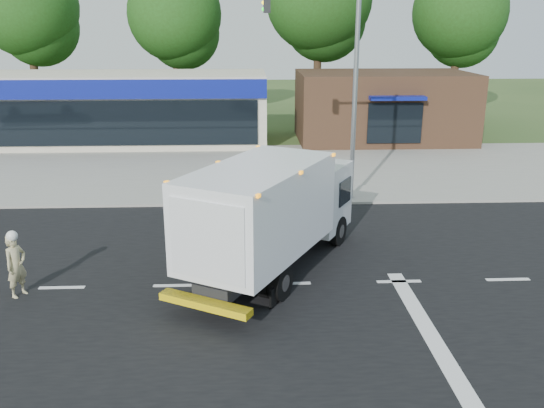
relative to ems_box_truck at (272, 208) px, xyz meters
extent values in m
plane|color=#385123|center=(0.40, -0.89, -1.86)|extent=(120.00, 120.00, 0.00)
cube|color=black|center=(0.40, -0.89, -1.85)|extent=(60.00, 14.00, 0.02)
cube|color=gray|center=(0.40, 7.31, -1.80)|extent=(60.00, 2.40, 0.12)
cube|color=gray|center=(0.40, 13.11, -1.85)|extent=(60.00, 9.00, 0.02)
cube|color=silver|center=(-5.60, -0.89, -1.84)|extent=(1.20, 0.15, 0.01)
cube|color=silver|center=(-2.60, -0.89, -1.84)|extent=(1.20, 0.15, 0.01)
cube|color=silver|center=(0.40, -0.89, -1.84)|extent=(1.20, 0.15, 0.01)
cube|color=silver|center=(3.40, -0.89, -1.84)|extent=(1.20, 0.15, 0.01)
cube|color=silver|center=(6.40, -0.89, -1.84)|extent=(1.20, 0.15, 0.01)
cube|color=silver|center=(3.40, -3.89, -1.84)|extent=(0.40, 7.00, 0.01)
cube|color=black|center=(-0.39, -0.69, -1.17)|extent=(3.23, 4.75, 0.34)
cube|color=silver|center=(1.30, 2.34, -0.34)|extent=(2.79, 2.73, 2.05)
cube|color=black|center=(1.75, 3.15, -0.14)|extent=(1.70, 1.03, 0.88)
cube|color=white|center=(-0.39, -0.69, 0.20)|extent=(4.43, 5.42, 2.30)
cube|color=silver|center=(-1.58, -2.85, 0.15)|extent=(1.74, 1.00, 1.86)
cube|color=yellow|center=(-1.67, -3.00, -1.32)|extent=(2.22, 1.44, 0.18)
cube|color=orange|center=(-0.39, -0.69, 1.32)|extent=(4.37, 5.26, 0.08)
cylinder|color=black|center=(0.51, 2.84, -1.39)|extent=(0.71, 0.96, 0.94)
cylinder|color=black|center=(2.14, 1.93, -1.39)|extent=(0.71, 0.96, 0.94)
cylinder|color=black|center=(-1.57, -0.82, -1.39)|extent=(0.71, 0.96, 0.94)
cylinder|color=black|center=(0.14, -1.77, -1.39)|extent=(0.71, 0.96, 0.94)
imported|color=tan|center=(-6.53, -1.29, -1.03)|extent=(0.63, 0.72, 1.66)
sphere|color=white|center=(-6.53, -1.29, -0.23)|extent=(0.28, 0.28, 0.28)
cube|color=#BFB89E|center=(-8.60, 19.11, 0.14)|extent=(18.00, 6.00, 4.00)
cube|color=navy|center=(-8.60, 16.06, 1.54)|extent=(18.00, 0.30, 1.00)
cube|color=black|center=(-8.60, 16.06, -0.26)|extent=(17.00, 0.12, 2.40)
cube|color=#382316|center=(7.40, 19.11, 0.14)|extent=(10.00, 6.00, 4.00)
cube|color=navy|center=(7.40, 16.01, 1.04)|extent=(3.00, 1.20, 0.20)
cube|color=black|center=(7.40, 16.06, -0.36)|extent=(3.00, 0.12, 2.20)
cylinder|color=gray|center=(3.40, 6.71, 2.14)|extent=(0.18, 0.18, 8.00)
cube|color=black|center=(0.10, 6.71, 5.54)|extent=(0.25, 0.25, 0.70)
cylinder|color=#332114|center=(-15.60, 27.11, 1.82)|extent=(0.56, 0.56, 7.35)
sphere|color=#1E4112|center=(-15.60, 27.11, 6.02)|extent=(6.93, 6.93, 6.93)
sphere|color=#1E4112|center=(-15.10, 27.61, 4.65)|extent=(5.46, 5.46, 5.46)
cylinder|color=#332114|center=(-5.60, 27.11, 1.57)|extent=(0.56, 0.56, 6.86)
sphere|color=#1E4112|center=(-5.60, 27.11, 5.49)|extent=(6.47, 6.47, 6.47)
sphere|color=#1E4112|center=(-5.10, 27.61, 4.22)|extent=(5.10, 5.10, 5.10)
cylinder|color=#332114|center=(4.40, 27.11, 2.06)|extent=(0.56, 0.56, 7.84)
sphere|color=#1E4112|center=(4.90, 27.61, 5.09)|extent=(5.82, 5.82, 5.82)
cylinder|color=#332114|center=(14.40, 27.11, 1.64)|extent=(0.56, 0.56, 7.00)
sphere|color=#1E4112|center=(14.40, 27.11, 5.64)|extent=(6.60, 6.60, 6.60)
sphere|color=#1E4112|center=(14.90, 27.61, 4.34)|extent=(5.20, 5.20, 5.20)
camera|label=1|loc=(-0.63, -14.95, 4.80)|focal=38.00mm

